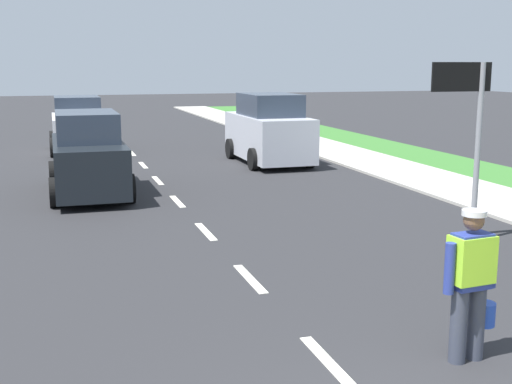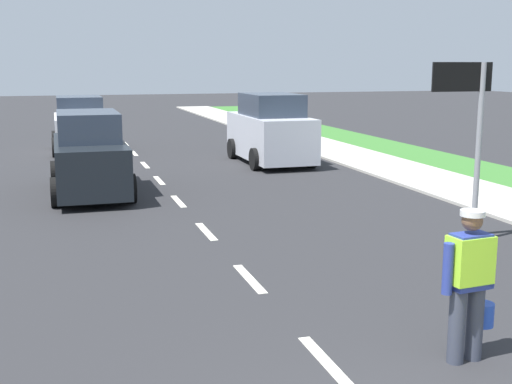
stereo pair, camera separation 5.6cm
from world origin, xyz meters
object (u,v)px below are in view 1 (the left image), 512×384
road_worker (472,278)px  car_parked_far (269,131)px  lane_direction_sign (468,108)px  car_oncoming_lead (88,156)px  car_oncoming_second (78,126)px

road_worker → car_parked_far: car_parked_far is taller
lane_direction_sign → car_parked_far: size_ratio=0.73×
car_oncoming_lead → car_oncoming_second: car_oncoming_lead is taller
car_parked_far → car_oncoming_second: (-5.78, 4.76, -0.11)m
car_oncoming_second → road_worker: bearing=-80.5°
lane_direction_sign → car_oncoming_lead: lane_direction_sign is taller
road_worker → lane_direction_sign: size_ratio=0.52×
car_parked_far → car_oncoming_lead: bearing=-147.3°
lane_direction_sign → car_oncoming_second: (-6.03, 15.20, -1.47)m
road_worker → car_oncoming_lead: bearing=107.2°
car_oncoming_lead → car_oncoming_second: (0.11, 8.54, -0.00)m
car_parked_far → car_oncoming_lead: size_ratio=1.00×
lane_direction_sign → car_oncoming_lead: bearing=132.7°
car_parked_far → car_oncoming_second: car_parked_far is taller
car_oncoming_second → lane_direction_sign: bearing=-68.4°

